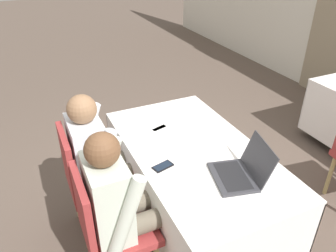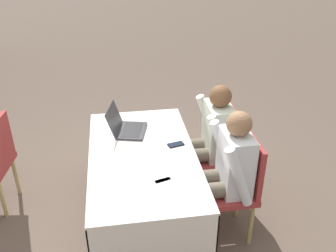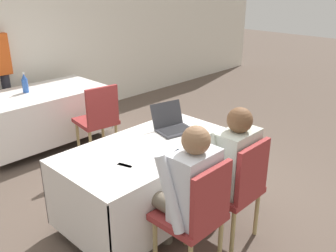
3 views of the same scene
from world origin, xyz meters
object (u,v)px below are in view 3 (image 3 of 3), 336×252
(laptop, at_px, (173,126))
(chair_near_left, at_px, (197,213))
(chair_near_right, at_px, (237,186))
(cell_phone, at_px, (183,152))
(person_checkered_shirt, at_px, (186,189))
(chair_far_spare, at_px, (98,118))
(person_white_shirt, at_px, (228,164))
(water_bottle, at_px, (25,84))

(laptop, bearing_deg, chair_near_left, -113.81)
(laptop, xyz_separation_m, chair_near_right, (-0.15, -0.86, -0.25))
(cell_phone, relative_size, person_checkered_shirt, 0.13)
(cell_phone, distance_m, person_checkered_shirt, 0.50)
(chair_far_spare, height_order, person_white_shirt, person_white_shirt)
(chair_near_left, relative_size, person_checkered_shirt, 0.78)
(chair_far_spare, bearing_deg, person_white_shirt, 93.66)
(cell_phone, relative_size, chair_near_right, 0.17)
(water_bottle, height_order, chair_far_spare, water_bottle)
(chair_far_spare, bearing_deg, laptop, 97.56)
(chair_near_right, xyz_separation_m, person_white_shirt, (0.00, 0.10, 0.16))
(water_bottle, xyz_separation_m, chair_near_left, (-0.28, -3.07, -0.32))
(cell_phone, xyz_separation_m, person_checkered_shirt, (-0.36, -0.35, -0.05))
(laptop, relative_size, cell_phone, 2.59)
(cell_phone, distance_m, chair_far_spare, 1.70)
(water_bottle, bearing_deg, cell_phone, -88.26)
(cell_phone, xyz_separation_m, chair_near_left, (-0.36, -0.45, -0.21))
(water_bottle, relative_size, person_white_shirt, 0.22)
(chair_near_left, xyz_separation_m, chair_near_right, (0.52, 0.00, 0.00))
(water_bottle, distance_m, person_checkered_shirt, 2.98)
(cell_phone, distance_m, person_white_shirt, 0.39)
(laptop, distance_m, chair_near_left, 1.11)
(cell_phone, relative_size, chair_near_left, 0.17)
(chair_near_right, bearing_deg, chair_near_left, 0.00)
(chair_near_right, relative_size, person_checkered_shirt, 0.78)
(laptop, distance_m, water_bottle, 2.25)
(chair_near_right, distance_m, chair_far_spare, 2.11)
(person_checkered_shirt, height_order, person_white_shirt, same)
(person_checkered_shirt, distance_m, person_white_shirt, 0.52)
(person_white_shirt, bearing_deg, person_checkered_shirt, 0.00)
(laptop, relative_size, person_white_shirt, 0.34)
(cell_phone, bearing_deg, laptop, 38.80)
(water_bottle, xyz_separation_m, chair_far_spare, (0.40, -0.96, -0.32))
(cell_phone, height_order, water_bottle, water_bottle)
(cell_phone, height_order, person_checkered_shirt, person_checkered_shirt)
(water_bottle, distance_m, person_white_shirt, 2.98)
(chair_far_spare, bearing_deg, water_bottle, -59.03)
(cell_phone, xyz_separation_m, water_bottle, (-0.08, 2.62, 0.11))
(chair_near_right, distance_m, person_checkered_shirt, 0.55)
(water_bottle, bearing_deg, chair_near_right, -85.52)
(person_checkered_shirt, relative_size, person_white_shirt, 1.00)
(chair_near_left, distance_m, chair_near_right, 0.52)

